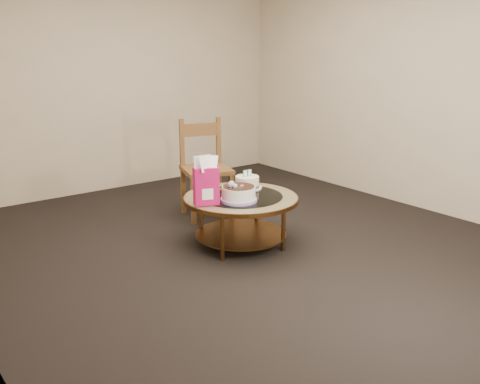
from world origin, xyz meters
TOP-DOWN VIEW (x-y plane):
  - ground at (0.00, 0.00)m, footprint 5.00×5.00m
  - room_walls at (0.00, 0.00)m, footprint 4.52×5.02m
  - coffee_table at (0.00, -0.00)m, footprint 1.02×1.02m
  - decorated_cake at (-0.12, -0.12)m, footprint 0.31×0.31m
  - cream_cake at (0.20, 0.17)m, footprint 0.27×0.27m
  - gift_bag at (-0.38, -0.03)m, footprint 0.23×0.20m
  - pillar_candle at (-0.08, 0.26)m, footprint 0.11×0.11m
  - dining_chair at (0.22, 0.90)m, footprint 0.58×0.58m

SIDE VIEW (x-z plane):
  - ground at x=0.00m, z-range 0.00..0.00m
  - coffee_table at x=0.00m, z-range 0.15..0.61m
  - pillar_candle at x=-0.08m, z-range 0.44..0.52m
  - dining_chair at x=0.22m, z-range 0.01..1.02m
  - cream_cake at x=0.20m, z-range 0.43..0.60m
  - decorated_cake at x=-0.12m, z-range 0.43..0.61m
  - gift_bag at x=-0.38m, z-range 0.46..0.86m
  - room_walls at x=0.00m, z-range 0.24..2.85m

